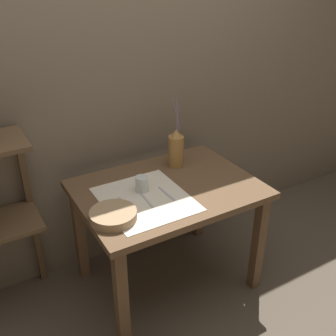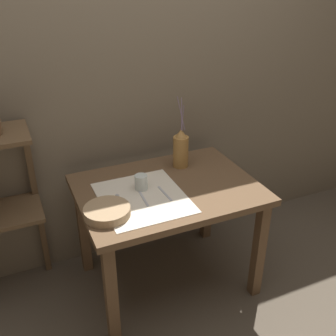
{
  "view_description": "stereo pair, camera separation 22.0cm",
  "coord_description": "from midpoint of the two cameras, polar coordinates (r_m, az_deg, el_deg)",
  "views": [
    {
      "loc": [
        -0.98,
        -1.69,
        1.85
      ],
      "look_at": [
        0.0,
        0.0,
        0.83
      ],
      "focal_mm": 42.0,
      "sensor_mm": 36.0,
      "label": 1
    },
    {
      "loc": [
        -0.78,
        -1.79,
        1.85
      ],
      "look_at": [
        0.0,
        0.0,
        0.83
      ],
      "focal_mm": 42.0,
      "sensor_mm": 36.0,
      "label": 2
    }
  ],
  "objects": [
    {
      "name": "fork_inner",
      "position": [
        2.19,
        2.42,
        -3.79
      ],
      "size": [
        0.02,
        0.17,
        0.0
      ],
      "color": "#A8A8AD",
      "rests_on": "wooden_table"
    },
    {
      "name": "wooden_bowl",
      "position": [
        2.01,
        -5.73,
        -6.42
      ],
      "size": [
        0.24,
        0.24,
        0.05
      ],
      "color": "#9E7F5B",
      "rests_on": "wooden_table"
    },
    {
      "name": "ground_plane",
      "position": [
        2.69,
        2.36,
        -15.9
      ],
      "size": [
        12.0,
        12.0,
        0.0
      ],
      "primitive_type": "plane",
      "color": "brown"
    },
    {
      "name": "pitcher_with_flowers",
      "position": [
        2.44,
        4.45,
        2.67
      ],
      "size": [
        0.1,
        0.1,
        0.46
      ],
      "color": "olive",
      "rests_on": "wooden_table"
    },
    {
      "name": "knife_center",
      "position": [
        2.14,
        -0.64,
        -4.5
      ],
      "size": [
        0.02,
        0.17,
        0.0
      ],
      "color": "#A8A8AD",
      "rests_on": "wooden_table"
    },
    {
      "name": "wooden_table",
      "position": [
        2.31,
        2.65,
        -4.99
      ],
      "size": [
        1.03,
        0.76,
        0.71
      ],
      "color": "brown",
      "rests_on": "ground_plane"
    },
    {
      "name": "spoon_inner",
      "position": [
        2.14,
        -4.24,
        -4.58
      ],
      "size": [
        0.02,
        0.18,
        0.02
      ],
      "color": "#A8A8AD",
      "rests_on": "wooden_table"
    },
    {
      "name": "stone_wall_back",
      "position": [
        2.48,
        -2.13,
        12.44
      ],
      "size": [
        7.0,
        0.06,
        2.4
      ],
      "color": "#6B5E4C",
      "rests_on": "ground_plane"
    },
    {
      "name": "glass_tumbler_near",
      "position": [
        2.21,
        -1.08,
        -2.15
      ],
      "size": [
        0.07,
        0.07,
        0.09
      ],
      "color": "silver",
      "rests_on": "wooden_table"
    },
    {
      "name": "linen_cloth",
      "position": [
        2.15,
        -0.77,
        -4.39
      ],
      "size": [
        0.46,
        0.52,
        0.0
      ],
      "color": "beige",
      "rests_on": "wooden_table"
    }
  ]
}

